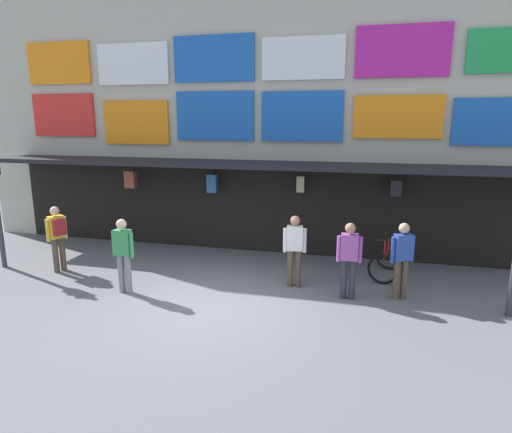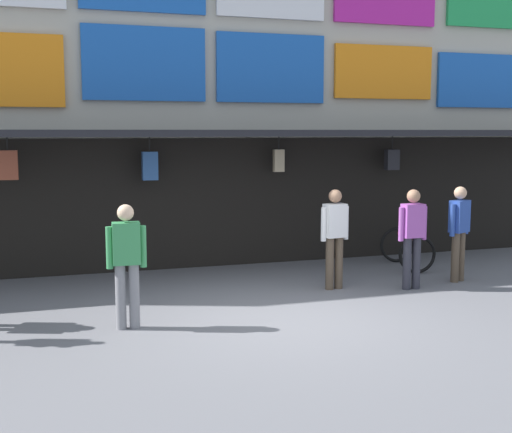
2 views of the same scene
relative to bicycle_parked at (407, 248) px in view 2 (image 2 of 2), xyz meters
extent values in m
plane|color=slate|center=(-3.58, -2.66, -0.39)|extent=(80.00, 80.00, 0.00)
cube|color=#B2AD9E|center=(-3.58, 1.94, 3.61)|extent=(18.00, 1.20, 8.00)
cube|color=black|center=(-3.58, 0.64, 2.21)|extent=(15.30, 1.40, 0.12)
cube|color=green|center=(2.57, 1.29, 4.96)|extent=(2.00, 0.08, 1.02)
cube|color=orange|center=(-7.27, 1.29, 3.29)|extent=(2.06, 0.08, 1.26)
cube|color=blue|center=(-4.81, 1.29, 3.47)|extent=(2.27, 0.08, 1.35)
cube|color=blue|center=(-2.35, 1.29, 3.46)|extent=(2.20, 0.08, 1.32)
cube|color=orange|center=(0.11, 1.29, 3.45)|extent=(2.20, 0.08, 1.08)
cube|color=blue|center=(2.57, 1.29, 3.33)|extent=(2.33, 0.08, 1.14)
cylinder|color=black|center=(-7.23, 0.69, 2.03)|extent=(0.02, 0.02, 0.22)
cube|color=brown|center=(-7.23, 0.69, 1.68)|extent=(0.31, 0.19, 0.49)
cylinder|color=black|center=(-4.81, 0.93, 2.01)|extent=(0.02, 0.02, 0.27)
cube|color=#2D5693|center=(-4.81, 0.93, 1.61)|extent=(0.28, 0.17, 0.52)
cylinder|color=black|center=(-2.30, 0.98, 2.02)|extent=(0.02, 0.02, 0.26)
cube|color=tan|center=(-2.30, 0.98, 1.67)|extent=(0.20, 0.12, 0.43)
cylinder|color=black|center=(0.16, 0.97, 2.01)|extent=(0.02, 0.02, 0.28)
cube|color=#232328|center=(0.16, 0.97, 1.66)|extent=(0.27, 0.16, 0.42)
cube|color=black|center=(-3.58, 1.32, 0.86)|extent=(15.30, 0.04, 2.50)
torus|color=black|center=(-0.10, -0.54, -0.03)|extent=(0.72, 0.19, 0.72)
torus|color=black|center=(0.10, 0.55, -0.03)|extent=(0.72, 0.19, 0.72)
cylinder|color=#B21E1E|center=(0.00, 0.01, 0.22)|extent=(0.23, 0.98, 0.05)
cylinder|color=#B21E1E|center=(0.03, 0.17, 0.39)|extent=(0.04, 0.04, 0.35)
cube|color=black|center=(0.03, 0.17, 0.58)|extent=(0.14, 0.21, 0.06)
cylinder|color=#B21E1E|center=(-0.08, -0.45, 0.39)|extent=(0.04, 0.04, 0.50)
cylinder|color=black|center=(-0.08, -0.45, 0.64)|extent=(0.44, 0.12, 0.04)
cylinder|color=#2D2D38|center=(-0.95, -1.61, 0.05)|extent=(0.14, 0.14, 0.88)
cylinder|color=#2D2D38|center=(-0.77, -1.60, 0.05)|extent=(0.14, 0.14, 0.88)
cube|color=#9E4CA8|center=(-0.86, -1.61, 0.77)|extent=(0.37, 0.23, 0.56)
sphere|color=#A87A5B|center=(-0.86, -1.61, 1.18)|extent=(0.22, 0.22, 0.22)
cylinder|color=#9E4CA8|center=(-1.08, -1.61, 0.72)|extent=(0.09, 0.09, 0.56)
cylinder|color=#9E4CA8|center=(-0.64, -1.60, 0.72)|extent=(0.09, 0.09, 0.56)
cylinder|color=gray|center=(-5.59, -2.46, 0.05)|extent=(0.14, 0.14, 0.88)
cylinder|color=gray|center=(-5.77, -2.44, 0.05)|extent=(0.14, 0.14, 0.88)
cube|color=#388E51|center=(-5.68, -2.45, 0.77)|extent=(0.37, 0.24, 0.56)
sphere|color=beige|center=(-5.68, -2.45, 1.18)|extent=(0.22, 0.22, 0.22)
cylinder|color=#388E51|center=(-5.46, -2.46, 0.72)|extent=(0.09, 0.09, 0.56)
cylinder|color=#388E51|center=(-5.90, -2.44, 0.72)|extent=(0.09, 0.09, 0.56)
cylinder|color=brown|center=(0.31, -1.30, 0.05)|extent=(0.14, 0.14, 0.88)
cylinder|color=brown|center=(0.14, -1.38, 0.05)|extent=(0.14, 0.14, 0.88)
cube|color=#28479E|center=(0.23, -1.34, 0.77)|extent=(0.42, 0.35, 0.56)
sphere|color=tan|center=(0.23, -1.34, 1.18)|extent=(0.22, 0.22, 0.22)
cylinder|color=#28479E|center=(0.43, -1.25, 0.72)|extent=(0.09, 0.09, 0.56)
cylinder|color=#28479E|center=(0.03, -1.43, 0.72)|extent=(0.09, 0.09, 0.56)
cylinder|color=brown|center=(-2.00, -1.18, 0.05)|extent=(0.14, 0.14, 0.88)
cylinder|color=brown|center=(-2.18, -1.21, 0.05)|extent=(0.14, 0.14, 0.88)
cube|color=white|center=(-2.09, -1.20, 0.77)|extent=(0.39, 0.27, 0.56)
sphere|color=#A87A5B|center=(-2.09, -1.20, 1.18)|extent=(0.22, 0.22, 0.22)
cylinder|color=white|center=(-1.87, -1.16, 0.72)|extent=(0.09, 0.09, 0.56)
cylinder|color=white|center=(-2.31, -1.23, 0.72)|extent=(0.09, 0.09, 0.56)
camera|label=1|loc=(-0.64, -10.58, 3.40)|focal=30.47mm
camera|label=2|loc=(-6.77, -11.38, 2.24)|focal=47.43mm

